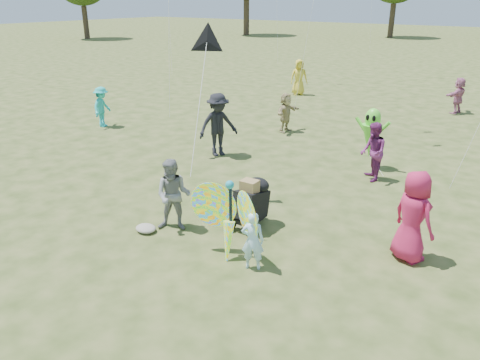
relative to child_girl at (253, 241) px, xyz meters
The scene contains 15 objects.
ground 1.11m from the child_girl, 158.81° to the right, with size 160.00×160.00×0.00m, color #51592B.
child_girl is the anchor object (origin of this frame).
adult_man 2.23m from the child_girl, behind, with size 0.75×0.59×1.55m, color gray.
grey_bag 2.66m from the child_girl, behind, with size 0.46×0.38×0.15m, color gray.
crowd_a 2.96m from the child_girl, 41.70° to the left, with size 0.86×0.56×1.75m, color #B01C48.
crowd_b 6.56m from the child_girl, 133.10° to the left, with size 1.25×0.72×1.93m, color black.
crowd_d 9.31m from the child_girl, 116.47° to the left, with size 1.31×0.42×1.42m, color tan.
crowd_e 5.48m from the child_girl, 88.50° to the left, with size 0.76×0.59×1.57m, color #6F2560.
crowd_g 16.29m from the child_girl, 115.75° to the left, with size 0.85×0.55×1.73m, color yellow.
crowd_i 11.28m from the child_girl, 153.81° to the left, with size 0.97×0.56×1.50m, color #20B1B0.
crowd_j 15.01m from the child_girl, 88.97° to the left, with size 1.38×0.44×1.49m, color #B5678C.
jogging_stroller 1.65m from the child_girl, 124.32° to the left, with size 0.54×1.06×1.09m.
butterfly_kite 0.62m from the child_girl, behind, with size 1.74×0.75×1.73m.
delta_kite_rig 4.59m from the child_girl, 141.65° to the left, with size 1.31×2.00×2.86m.
alien_kite 6.37m from the child_girl, 92.30° to the left, with size 1.12×0.69×1.74m.
Camera 1 is at (4.94, -5.77, 4.61)m, focal length 35.00 mm.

